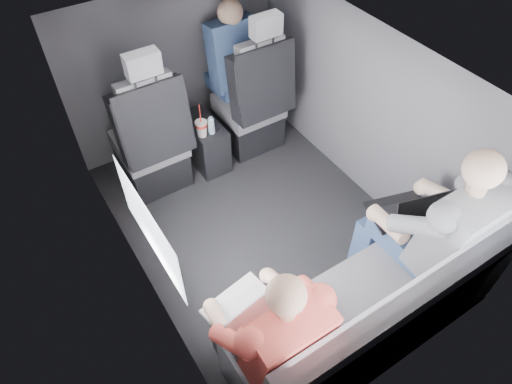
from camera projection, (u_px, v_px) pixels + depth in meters
floor at (262, 227)px, 3.42m from camera, size 2.60×2.60×0.00m
ceiling at (265, 69)px, 2.43m from camera, size 2.60×2.60×0.00m
panel_left at (131, 220)px, 2.60m from camera, size 0.02×2.60×1.35m
panel_right at (368, 115)px, 3.26m from camera, size 0.02×2.60×1.35m
panel_front at (175, 69)px, 3.67m from camera, size 1.80×0.02×1.35m
panel_back at (412, 317)px, 2.18m from camera, size 1.80×0.02×1.35m
side_window at (149, 228)px, 2.27m from camera, size 0.02×0.75×0.42m
seatbelt at (264, 75)px, 3.39m from camera, size 0.35×0.11×0.59m
front_seat_left at (152, 146)px, 3.44m from camera, size 0.52×0.58×1.26m
front_seat_right at (253, 107)px, 3.78m from camera, size 0.52×0.58×1.26m
center_console at (204, 142)px, 3.78m from camera, size 0.24×0.48×0.41m
rear_bench at (365, 316)px, 2.58m from camera, size 1.60×0.57×0.92m
soda_cup at (202, 128)px, 3.48m from camera, size 0.09×0.09×0.29m
water_bottle at (211, 126)px, 3.50m from camera, size 0.05×0.05×0.15m
laptop_white at (247, 312)px, 2.24m from camera, size 0.38×0.38×0.26m
laptop_black at (409, 213)px, 2.68m from camera, size 0.42×0.42×0.26m
passenger_rear_left at (269, 332)px, 2.19m from camera, size 0.48×0.60×1.19m
passenger_rear_right at (433, 228)px, 2.57m from camera, size 0.55×0.66×1.30m
passenger_front_right at (232, 57)px, 3.66m from camera, size 0.39×0.39×0.78m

